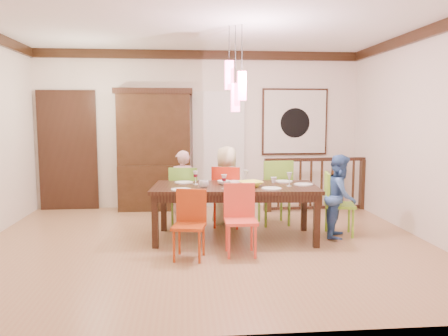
{
  "coord_description": "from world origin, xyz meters",
  "views": [
    {
      "loc": [
        -0.27,
        -5.7,
        1.69
      ],
      "look_at": [
        0.27,
        0.38,
        0.98
      ],
      "focal_mm": 35.0,
      "sensor_mm": 36.0,
      "label": 1
    }
  ],
  "objects": [
    {
      "name": "floor",
      "position": [
        0.0,
        0.0,
        0.0
      ],
      "size": [
        6.0,
        6.0,
        0.0
      ],
      "primitive_type": "plane",
      "color": "#A87851",
      "rests_on": "ground"
    },
    {
      "name": "ceiling",
      "position": [
        0.0,
        0.0,
        2.9
      ],
      "size": [
        6.0,
        6.0,
        0.0
      ],
      "primitive_type": "plane",
      "rotation": [
        3.14,
        0.0,
        0.0
      ],
      "color": "white",
      "rests_on": "wall_back"
    },
    {
      "name": "wall_back",
      "position": [
        0.0,
        2.5,
        1.45
      ],
      "size": [
        6.0,
        0.0,
        6.0
      ],
      "primitive_type": "plane",
      "rotation": [
        1.57,
        0.0,
        0.0
      ],
      "color": "silver",
      "rests_on": "floor"
    },
    {
      "name": "wall_right",
      "position": [
        3.0,
        0.0,
        1.45
      ],
      "size": [
        0.0,
        5.0,
        5.0
      ],
      "primitive_type": "plane",
      "rotation": [
        1.57,
        0.0,
        -1.57
      ],
      "color": "silver",
      "rests_on": "floor"
    },
    {
      "name": "crown_molding",
      "position": [
        0.0,
        0.0,
        2.82
      ],
      "size": [
        6.0,
        5.0,
        0.16
      ],
      "primitive_type": null,
      "color": "black",
      "rests_on": "wall_back"
    },
    {
      "name": "panel_door",
      "position": [
        -2.4,
        2.45,
        1.05
      ],
      "size": [
        1.04,
        0.07,
        2.24
      ],
      "primitive_type": "cube",
      "color": "black",
      "rests_on": "wall_back"
    },
    {
      "name": "white_doorway",
      "position": [
        0.35,
        2.46,
        1.05
      ],
      "size": [
        0.97,
        0.05,
        2.22
      ],
      "primitive_type": "cube",
      "color": "silver",
      "rests_on": "wall_back"
    },
    {
      "name": "painting",
      "position": [
        1.8,
        2.46,
        1.6
      ],
      "size": [
        1.25,
        0.06,
        1.25
      ],
      "color": "black",
      "rests_on": "wall_back"
    },
    {
      "name": "pendant_cluster",
      "position": [
        0.41,
        0.21,
        2.11
      ],
      "size": [
        0.27,
        0.21,
        1.14
      ],
      "color": "#FF4C82",
      "rests_on": "ceiling"
    },
    {
      "name": "dining_table",
      "position": [
        0.41,
        0.21,
        0.67
      ],
      "size": [
        2.32,
        1.2,
        0.75
      ],
      "rotation": [
        0.0,
        0.0,
        -0.08
      ],
      "color": "black",
      "rests_on": "floor"
    },
    {
      "name": "chair_far_left",
      "position": [
        -0.28,
        0.92,
        0.54
      ],
      "size": [
        0.49,
        0.49,
        0.94
      ],
      "rotation": [
        0.0,
        0.0,
        2.97
      ],
      "color": "#66A532",
      "rests_on": "floor"
    },
    {
      "name": "chair_far_mid",
      "position": [
        0.38,
        0.91,
        0.54
      ],
      "size": [
        0.53,
        0.53,
        0.95
      ],
      "rotation": [
        0.0,
        0.0,
        2.85
      ],
      "color": "red",
      "rests_on": "floor"
    },
    {
      "name": "chair_far_right",
      "position": [
        1.11,
        0.99,
        0.59
      ],
      "size": [
        0.51,
        0.51,
        1.03
      ],
      "rotation": [
        0.0,
        0.0,
        3.25
      ],
      "color": "#69A02B",
      "rests_on": "floor"
    },
    {
      "name": "chair_near_left",
      "position": [
        -0.24,
        -0.62,
        0.47
      ],
      "size": [
        0.44,
        0.44,
        0.82
      ],
      "rotation": [
        0.0,
        0.0,
        -0.2
      ],
      "color": "#9F350E",
      "rests_on": "floor"
    },
    {
      "name": "chair_near_mid",
      "position": [
        0.39,
        -0.51,
        0.5
      ],
      "size": [
        0.4,
        0.4,
        0.87
      ],
      "rotation": [
        0.0,
        0.0,
        -0.01
      ],
      "color": "#E94632",
      "rests_on": "floor"
    },
    {
      "name": "chair_end_right",
      "position": [
        1.92,
        0.27,
        0.51
      ],
      "size": [
        0.48,
        0.48,
        0.9
      ],
      "rotation": [
        0.0,
        0.0,
        1.36
      ],
      "color": "#87CB2E",
      "rests_on": "floor"
    },
    {
      "name": "china_hutch",
      "position": [
        -0.83,
        2.3,
        1.1
      ],
      "size": [
        1.39,
        0.46,
        2.2
      ],
      "color": "black",
      "rests_on": "floor"
    },
    {
      "name": "balustrade",
      "position": [
        2.09,
        1.95,
        0.5
      ],
      "size": [
        1.93,
        0.17,
        0.96
      ],
      "rotation": [
        0.0,
        0.0,
        0.04
      ],
      "color": "black",
      "rests_on": "floor"
    },
    {
      "name": "person_far_left",
      "position": [
        -0.32,
        1.04,
        0.59
      ],
      "size": [
        0.47,
        0.35,
        1.18
      ],
      "primitive_type": "imported",
      "rotation": [
        0.0,
        0.0,
        3.32
      ],
      "color": "beige",
      "rests_on": "floor"
    },
    {
      "name": "person_far_mid",
      "position": [
        0.37,
        1.03,
        0.62
      ],
      "size": [
        0.72,
        0.61,
        1.24
      ],
      "primitive_type": "imported",
      "rotation": [
        0.0,
        0.0,
        2.71
      ],
      "color": "beige",
      "rests_on": "floor"
    },
    {
      "name": "person_end_right",
      "position": [
        1.89,
        0.17,
        0.59
      ],
      "size": [
        0.64,
        0.7,
        1.17
      ],
      "primitive_type": "imported",
      "rotation": [
        0.0,
        0.0,
        1.14
      ],
      "color": "#3C65AA",
      "rests_on": "floor"
    },
    {
      "name": "serving_bowl",
      "position": [
        0.61,
        0.09,
        0.79
      ],
      "size": [
        0.39,
        0.39,
        0.08
      ],
      "primitive_type": "imported",
      "rotation": [
        0.0,
        0.0,
        0.34
      ],
      "color": "#ECEE43",
      "rests_on": "dining_table"
    },
    {
      "name": "small_bowl",
      "position": [
        0.26,
        0.32,
        0.78
      ],
      "size": [
        0.24,
        0.24,
        0.06
      ],
      "primitive_type": "imported",
      "rotation": [
        0.0,
        0.0,
        0.42
      ],
      "color": "white",
      "rests_on": "dining_table"
    },
    {
      "name": "cup_left",
      "position": [
        -0.03,
        0.07,
        0.8
      ],
      "size": [
        0.15,
        0.15,
        0.1
      ],
      "primitive_type": "imported",
      "rotation": [
        0.0,
        0.0,
        0.18
      ],
      "color": "silver",
      "rests_on": "dining_table"
    },
    {
      "name": "cup_right",
      "position": [
        0.99,
        0.41,
        0.79
      ],
      "size": [
        0.11,
        0.11,
        0.08
      ],
      "primitive_type": "imported",
      "rotation": [
        0.0,
        0.0,
        0.27
      ],
      "color": "silver",
      "rests_on": "dining_table"
    },
    {
      "name": "plate_far_left",
      "position": [
        -0.3,
        0.52,
        0.76
      ],
      "size": [
        0.26,
        0.26,
        0.01
      ],
      "primitive_type": "cylinder",
      "color": "white",
      "rests_on": "dining_table"
    },
    {
      "name": "plate_far_mid",
      "position": [
        0.44,
        0.52,
        0.76
      ],
      "size": [
        0.26,
        0.26,
        0.01
      ],
      "primitive_type": "cylinder",
      "color": "white",
      "rests_on": "dining_table"
    },
    {
      "name": "plate_far_right",
      "position": [
        1.15,
        0.49,
        0.76
      ],
      "size": [
        0.26,
        0.26,
        0.01
      ],
      "primitive_type": "cylinder",
      "color": "white",
      "rests_on": "dining_table"
    },
    {
      "name": "plate_near_left",
      "position": [
        -0.33,
        -0.1,
        0.76
      ],
      "size": [
        0.26,
        0.26,
        0.01
      ],
      "primitive_type": "cylinder",
      "color": "white",
      "rests_on": "dining_table"
    },
    {
      "name": "plate_near_mid",
      "position": [
        0.85,
        -0.13,
        0.76
      ],
      "size": [
        0.26,
        0.26,
        0.01
      ],
      "primitive_type": "cylinder",
      "color": "white",
      "rests_on": "dining_table"
    },
    {
      "name": "plate_end_right",
      "position": [
        1.36,
        0.18,
        0.76
      ],
      "size": [
        0.26,
        0.26,
        0.01
      ],
      "primitive_type": "cylinder",
      "color": "white",
      "rests_on": "dining_table"
    },
    {
      "name": "wine_glass_a",
      "position": [
        -0.13,
        0.36,
        0.84
      ],
      "size": [
        0.08,
        0.08,
        0.19
      ],
      "primitive_type": null,
      "color": "#590C19",
      "rests_on": "dining_table"
    },
    {
      "name": "wine_glass_b",
      "position": [
        0.58,
        0.4,
        0.84
      ],
      "size": [
        0.08,
        0.08,
        0.19
      ],
      "primitive_type": null,
      "color": "silver",
      "rests_on": "dining_table"
    },
    {
      "name": "wine_glass_c",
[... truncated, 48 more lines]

